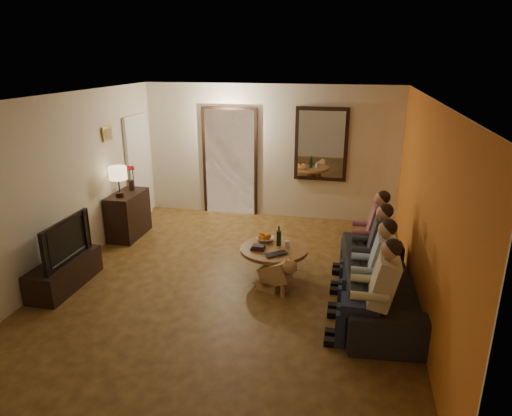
% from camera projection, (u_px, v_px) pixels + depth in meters
% --- Properties ---
extents(floor, '(5.00, 6.00, 0.01)m').
position_uv_depth(floor, '(231.00, 282.00, 6.55)').
color(floor, '#482E13').
rests_on(floor, ground).
extents(ceiling, '(5.00, 6.00, 0.01)m').
position_uv_depth(ceiling, '(228.00, 97.00, 5.73)').
color(ceiling, white).
rests_on(ceiling, back_wall).
extents(back_wall, '(5.00, 0.02, 2.60)m').
position_uv_depth(back_wall, '(270.00, 152.00, 8.92)').
color(back_wall, beige).
rests_on(back_wall, floor).
extents(front_wall, '(5.00, 0.02, 2.60)m').
position_uv_depth(front_wall, '(124.00, 312.00, 3.36)').
color(front_wall, beige).
rests_on(front_wall, floor).
extents(left_wall, '(0.02, 6.00, 2.60)m').
position_uv_depth(left_wall, '(64.00, 185.00, 6.63)').
color(left_wall, beige).
rests_on(left_wall, floor).
extents(right_wall, '(0.02, 6.00, 2.60)m').
position_uv_depth(right_wall, '(424.00, 208.00, 5.65)').
color(right_wall, beige).
rests_on(right_wall, floor).
extents(orange_accent, '(0.01, 6.00, 2.60)m').
position_uv_depth(orange_accent, '(424.00, 208.00, 5.65)').
color(orange_accent, orange).
rests_on(orange_accent, right_wall).
extents(kitchen_doorway, '(1.00, 0.06, 2.10)m').
position_uv_depth(kitchen_doorway, '(230.00, 163.00, 9.14)').
color(kitchen_doorway, '#FFE0A5').
rests_on(kitchen_doorway, floor).
extents(door_trim, '(1.12, 0.04, 2.22)m').
position_uv_depth(door_trim, '(230.00, 163.00, 9.13)').
color(door_trim, black).
rests_on(door_trim, floor).
extents(fridge_glimpse, '(0.45, 0.03, 1.70)m').
position_uv_depth(fridge_glimpse, '(242.00, 171.00, 9.14)').
color(fridge_glimpse, silver).
rests_on(fridge_glimpse, floor).
extents(mirror_frame, '(1.00, 0.05, 1.40)m').
position_uv_depth(mirror_frame, '(321.00, 144.00, 8.62)').
color(mirror_frame, black).
rests_on(mirror_frame, back_wall).
extents(mirror_glass, '(0.86, 0.02, 1.26)m').
position_uv_depth(mirror_glass, '(321.00, 145.00, 8.60)').
color(mirror_glass, white).
rests_on(mirror_glass, back_wall).
extents(white_door, '(0.06, 0.85, 2.04)m').
position_uv_depth(white_door, '(138.00, 168.00, 8.84)').
color(white_door, white).
rests_on(white_door, floor).
extents(framed_art, '(0.03, 0.28, 0.24)m').
position_uv_depth(framed_art, '(107.00, 134.00, 7.65)').
color(framed_art, '#B28C33').
rests_on(framed_art, left_wall).
extents(art_canvas, '(0.01, 0.22, 0.18)m').
position_uv_depth(art_canvas, '(108.00, 134.00, 7.65)').
color(art_canvas, brown).
rests_on(art_canvas, left_wall).
extents(dresser, '(0.45, 0.90, 0.80)m').
position_uv_depth(dresser, '(128.00, 215.00, 8.12)').
color(dresser, black).
rests_on(dresser, floor).
extents(table_lamp, '(0.30, 0.30, 0.54)m').
position_uv_depth(table_lamp, '(119.00, 182.00, 7.70)').
color(table_lamp, beige).
rests_on(table_lamp, dresser).
extents(flower_vase, '(0.14, 0.14, 0.44)m').
position_uv_depth(flower_vase, '(131.00, 178.00, 8.13)').
color(flower_vase, '#B41326').
rests_on(flower_vase, dresser).
extents(tv_stand, '(0.45, 1.21, 0.40)m').
position_uv_depth(tv_stand, '(65.00, 273.00, 6.38)').
color(tv_stand, black).
rests_on(tv_stand, floor).
extents(tv, '(1.04, 0.14, 0.60)m').
position_uv_depth(tv, '(60.00, 240.00, 6.22)').
color(tv, black).
rests_on(tv, tv_stand).
extents(sofa, '(2.37, 1.06, 0.68)m').
position_uv_depth(sofa, '(380.00, 282.00, 5.83)').
color(sofa, black).
rests_on(sofa, floor).
extents(person_a, '(0.60, 0.40, 1.20)m').
position_uv_depth(person_a, '(376.00, 298.00, 4.93)').
color(person_a, tan).
rests_on(person_a, sofa).
extents(person_b, '(0.60, 0.40, 1.20)m').
position_uv_depth(person_b, '(374.00, 274.00, 5.49)').
color(person_b, tan).
rests_on(person_b, sofa).
extents(person_c, '(0.60, 0.40, 1.20)m').
position_uv_depth(person_c, '(373.00, 254.00, 6.04)').
color(person_c, tan).
rests_on(person_c, sofa).
extents(person_d, '(0.60, 0.40, 1.20)m').
position_uv_depth(person_d, '(371.00, 237.00, 6.60)').
color(person_d, tan).
rests_on(person_d, sofa).
extents(dog, '(0.61, 0.43, 0.56)m').
position_uv_depth(dog, '(275.00, 273.00, 6.21)').
color(dog, '#AA794E').
rests_on(dog, floor).
extents(coffee_table, '(1.26, 1.26, 0.45)m').
position_uv_depth(coffee_table, '(274.00, 262.00, 6.68)').
color(coffee_table, brown).
rests_on(coffee_table, floor).
extents(bowl, '(0.26, 0.26, 0.06)m').
position_uv_depth(bowl, '(265.00, 239.00, 6.83)').
color(bowl, white).
rests_on(bowl, coffee_table).
extents(oranges, '(0.20, 0.20, 0.08)m').
position_uv_depth(oranges, '(265.00, 235.00, 6.81)').
color(oranges, orange).
rests_on(oranges, bowl).
extents(wine_bottle, '(0.07, 0.07, 0.31)m').
position_uv_depth(wine_bottle, '(279.00, 236.00, 6.64)').
color(wine_bottle, black).
rests_on(wine_bottle, coffee_table).
extents(wine_glass, '(0.06, 0.06, 0.10)m').
position_uv_depth(wine_glass, '(287.00, 244.00, 6.60)').
color(wine_glass, silver).
rests_on(wine_glass, coffee_table).
extents(book_stack, '(0.20, 0.15, 0.07)m').
position_uv_depth(book_stack, '(258.00, 247.00, 6.54)').
color(book_stack, black).
rests_on(book_stack, coffee_table).
extents(laptop, '(0.39, 0.37, 0.03)m').
position_uv_depth(laptop, '(278.00, 255.00, 6.32)').
color(laptop, black).
rests_on(laptop, coffee_table).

